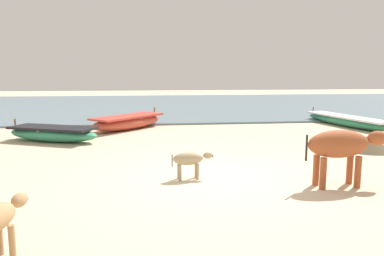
# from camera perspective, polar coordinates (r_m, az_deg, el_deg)

# --- Properties ---
(ground) EXTENTS (80.00, 80.00, 0.00)m
(ground) POSITION_cam_1_polar(r_m,az_deg,el_deg) (7.44, 4.72, -7.80)
(ground) COLOR beige
(sea_water) EXTENTS (60.00, 20.00, 0.08)m
(sea_water) POSITION_cam_1_polar(r_m,az_deg,el_deg) (24.76, -3.70, 3.81)
(sea_water) COLOR slate
(sea_water) RESTS_ON ground
(fishing_boat_1) EXTENTS (1.70, 4.86, 0.61)m
(fishing_boat_1) POSITION_cam_1_polar(r_m,az_deg,el_deg) (15.79, 23.52, 1.08)
(fishing_boat_1) COLOR #338C66
(fishing_boat_1) RESTS_ON ground
(fishing_boat_3) EXTENTS (3.09, 3.25, 0.73)m
(fishing_boat_3) POSITION_cam_1_polar(r_m,az_deg,el_deg) (13.91, -10.22, 0.99)
(fishing_boat_3) COLOR #B74733
(fishing_boat_3) RESTS_ON ground
(fishing_boat_5) EXTENTS (3.24, 2.13, 0.67)m
(fishing_boat_5) POSITION_cam_1_polar(r_m,az_deg,el_deg) (12.03, -21.38, -0.79)
(fishing_boat_5) COLOR #338C66
(fishing_boat_5) RESTS_ON ground
(cow_adult_rust) EXTENTS (1.67, 0.51, 1.08)m
(cow_adult_rust) POSITION_cam_1_polar(r_m,az_deg,el_deg) (7.19, 22.77, -2.69)
(cow_adult_rust) COLOR #9E4C28
(cow_adult_rust) RESTS_ON ground
(calf_far_dun) EXTENTS (0.86, 0.30, 0.56)m
(calf_far_dun) POSITION_cam_1_polar(r_m,az_deg,el_deg) (7.18, -0.38, -5.06)
(calf_far_dun) COLOR tan
(calf_far_dun) RESTS_ON ground
(debris_pile_1) EXTENTS (1.90, 1.90, 0.38)m
(debris_pile_1) POSITION_cam_1_polar(r_m,az_deg,el_deg) (11.12, 26.20, -2.16)
(debris_pile_1) COLOR brown
(debris_pile_1) RESTS_ON ground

